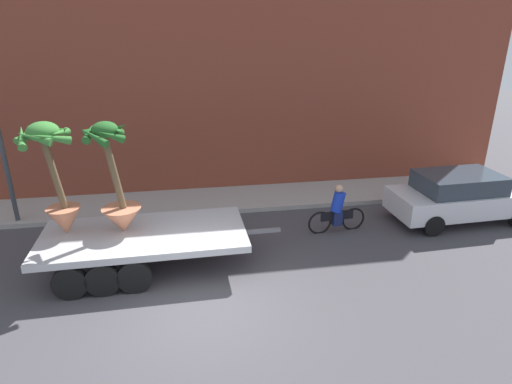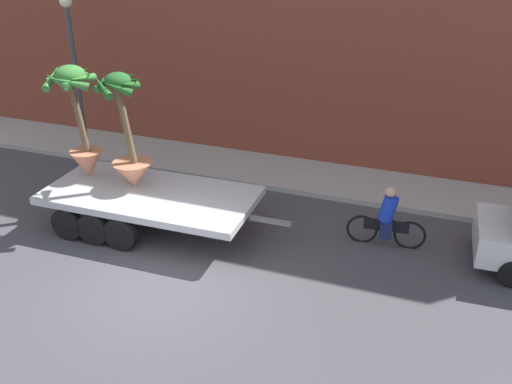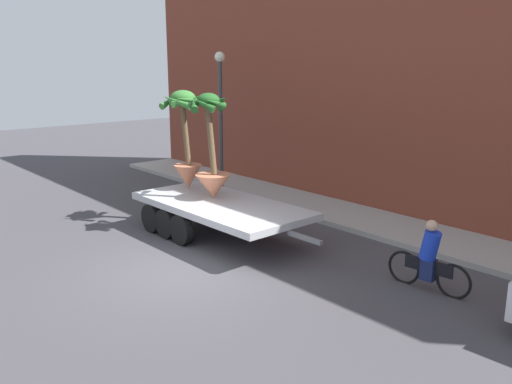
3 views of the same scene
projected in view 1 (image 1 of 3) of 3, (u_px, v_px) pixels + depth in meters
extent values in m
plane|color=#423F44|center=(203.00, 308.00, 9.67)|extent=(60.00, 60.00, 0.00)
cube|color=#A39E99|center=(194.00, 202.00, 15.24)|extent=(24.00, 2.20, 0.15)
cube|color=brown|center=(185.00, 55.00, 15.04)|extent=(24.00, 1.20, 9.80)
cube|color=#B7BABF|center=(144.00, 236.00, 11.04)|extent=(5.18, 2.52, 0.18)
cylinder|color=black|center=(87.00, 238.00, 11.98)|extent=(0.80, 0.23, 0.80)
cylinder|color=black|center=(70.00, 283.00, 9.90)|extent=(0.80, 0.23, 0.80)
cylinder|color=black|center=(114.00, 236.00, 12.10)|extent=(0.80, 0.23, 0.80)
cylinder|color=black|center=(103.00, 280.00, 10.02)|extent=(0.80, 0.23, 0.80)
cylinder|color=black|center=(141.00, 233.00, 12.22)|extent=(0.80, 0.23, 0.80)
cylinder|color=black|center=(135.00, 277.00, 10.15)|extent=(0.80, 0.23, 0.80)
cube|color=slate|center=(262.00, 231.00, 11.61)|extent=(1.00, 0.12, 0.10)
cone|color=#C17251|center=(65.00, 221.00, 10.82)|extent=(0.83, 0.83, 0.71)
cylinder|color=brown|center=(53.00, 171.00, 10.33)|extent=(0.40, 0.16, 1.93)
ellipsoid|color=#387A33|center=(43.00, 132.00, 9.97)|extent=(0.73, 0.73, 0.46)
cone|color=#387A33|center=(60.00, 133.00, 9.99)|extent=(0.31, 0.81, 0.32)
cone|color=#387A33|center=(59.00, 130.00, 10.30)|extent=(0.74, 0.73, 0.41)
cone|color=#387A33|center=(41.00, 131.00, 10.30)|extent=(0.82, 0.49, 0.43)
cone|color=#387A33|center=(30.00, 133.00, 10.13)|extent=(0.60, 0.83, 0.45)
cone|color=#387A33|center=(22.00, 137.00, 9.82)|extent=(0.44, 0.93, 0.51)
cone|color=#387A33|center=(34.00, 138.00, 9.63)|extent=(0.82, 0.38, 0.39)
cone|color=#387A33|center=(50.00, 138.00, 9.68)|extent=(0.89, 0.66, 0.47)
cone|color=#C17251|center=(123.00, 220.00, 10.94)|extent=(0.98, 0.98, 0.66)
cylinder|color=brown|center=(113.00, 170.00, 10.44)|extent=(0.42, 0.17, 2.00)
ellipsoid|color=#235B23|center=(105.00, 130.00, 10.07)|extent=(0.61, 0.61, 0.38)
cone|color=#235B23|center=(118.00, 132.00, 10.14)|extent=(0.21, 0.64, 0.38)
cone|color=#235B23|center=(115.00, 130.00, 10.43)|extent=(0.78, 0.56, 0.49)
cone|color=#235B23|center=(100.00, 128.00, 10.38)|extent=(0.82, 0.53, 0.38)
cone|color=#235B23|center=(89.00, 133.00, 10.05)|extent=(0.25, 0.75, 0.41)
cone|color=#235B23|center=(93.00, 137.00, 9.77)|extent=(0.76, 0.59, 0.48)
cone|color=#235B23|center=(111.00, 136.00, 9.88)|extent=(0.66, 0.52, 0.45)
torus|color=black|center=(353.00, 219.00, 13.27)|extent=(0.74, 0.12, 0.74)
torus|color=black|center=(320.00, 223.00, 13.01)|extent=(0.74, 0.12, 0.74)
cube|color=black|center=(337.00, 215.00, 13.07)|extent=(1.04, 0.15, 0.28)
cylinder|color=#1938C6|center=(338.00, 202.00, 12.91)|extent=(0.47, 0.38, 0.65)
sphere|color=tan|center=(339.00, 189.00, 12.75)|extent=(0.24, 0.24, 0.24)
cube|color=navy|center=(337.00, 218.00, 13.10)|extent=(0.30, 0.26, 0.44)
cube|color=silver|center=(462.00, 200.00, 13.80)|extent=(4.60, 1.95, 0.70)
cube|color=#2D3842|center=(459.00, 182.00, 13.52)|extent=(2.56, 1.69, 0.56)
cylinder|color=black|center=(483.00, 197.00, 14.97)|extent=(0.65, 0.22, 0.64)
cylinder|color=black|center=(405.00, 204.00, 14.41)|extent=(0.65, 0.22, 0.64)
cylinder|color=black|center=(434.00, 226.00, 12.88)|extent=(0.65, 0.22, 0.64)
cylinder|color=#383D42|center=(3.00, 151.00, 12.82)|extent=(0.14, 0.14, 4.50)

